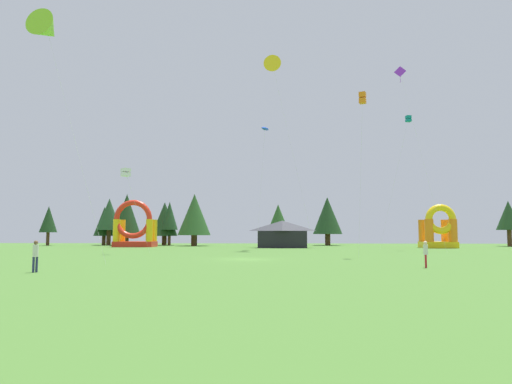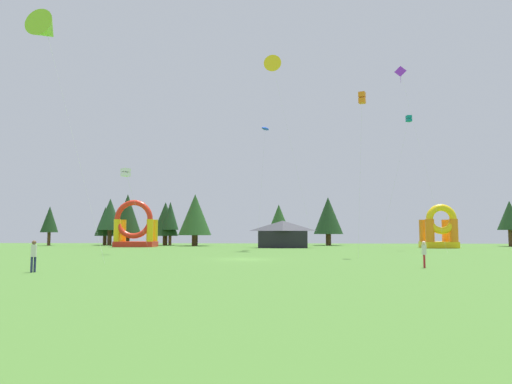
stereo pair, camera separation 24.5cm
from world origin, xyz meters
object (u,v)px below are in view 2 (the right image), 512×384
object	(u,v)px
inflatable_blue_arch	(135,229)
inflatable_red_slide	(439,231)
kite_blue_parafoil	(265,129)
kite_yellow_delta	(273,66)
person_near_camera	(424,252)
kite_lime_delta	(46,30)
kite_orange_box	(362,98)
kite_white_box	(126,172)
festival_tent	(283,234)
person_left_edge	(34,253)
kite_teal_box	(409,119)
kite_purple_diamond	(401,74)

from	to	relation	value
inflatable_blue_arch	inflatable_red_slide	world-z (taller)	inflatable_blue_arch
kite_blue_parafoil	kite_yellow_delta	bearing A→B (deg)	-61.60
person_near_camera	inflatable_red_slide	bearing A→B (deg)	173.14
kite_yellow_delta	kite_lime_delta	bearing A→B (deg)	-120.82
inflatable_red_slide	kite_orange_box	bearing A→B (deg)	-119.49
kite_orange_box	person_near_camera	world-z (taller)	kite_orange_box
kite_lime_delta	kite_white_box	size ratio (longest dim) A/B	2.09
kite_yellow_delta	person_near_camera	world-z (taller)	kite_yellow_delta
kite_blue_parafoil	festival_tent	bearing A→B (deg)	71.25
kite_orange_box	person_left_edge	xyz separation A→B (m)	(-21.35, -18.06, -13.71)
person_left_edge	inflatable_blue_arch	xyz separation A→B (m)	(-9.51, 47.74, 1.70)
person_near_camera	inflatable_red_slide	world-z (taller)	inflatable_red_slide
kite_orange_box	person_near_camera	xyz separation A→B (m)	(1.50, -13.24, -13.76)
kite_yellow_delta	person_near_camera	distance (m)	39.93
kite_teal_box	inflatable_red_slide	bearing A→B (deg)	52.40
kite_orange_box	inflatable_blue_arch	size ratio (longest dim) A/B	2.09
kite_yellow_delta	kite_white_box	xyz separation A→B (m)	(-15.41, -12.49, -15.71)
kite_yellow_delta	inflatable_blue_arch	xyz separation A→B (m)	(-22.15, 12.15, -21.55)
kite_teal_box	inflatable_blue_arch	xyz separation A→B (m)	(-40.13, 10.47, -14.54)
kite_orange_box	kite_teal_box	xyz separation A→B (m)	(9.28, 19.21, 2.53)
person_near_camera	person_left_edge	bearing A→B (deg)	-66.05
kite_lime_delta	kite_white_box	distance (m)	17.77
kite_lime_delta	kite_orange_box	size ratio (longest dim) A/B	1.23
kite_purple_diamond	inflatable_red_slide	distance (m)	24.10
kite_lime_delta	inflatable_red_slide	distance (m)	57.09
inflatable_red_slide	festival_tent	world-z (taller)	inflatable_red_slide
person_left_edge	inflatable_red_slide	world-z (taller)	inflatable_red_slide
kite_teal_box	kite_lime_delta	bearing A→B (deg)	-139.56
festival_tent	person_near_camera	bearing A→B (deg)	-77.11
kite_yellow_delta	kite_white_box	bearing A→B (deg)	-140.98
kite_yellow_delta	kite_purple_diamond	bearing A→B (deg)	-5.87
kite_blue_parafoil	kite_lime_delta	bearing A→B (deg)	-117.26
person_near_camera	festival_tent	bearing A→B (deg)	-155.07
kite_yellow_delta	kite_white_box	size ratio (longest dim) A/B	2.83
person_left_edge	person_near_camera	bearing A→B (deg)	-32.62
kite_white_box	kite_teal_box	bearing A→B (deg)	22.98
person_left_edge	person_near_camera	xyz separation A→B (m)	(22.84, 4.82, -0.05)
kite_blue_parafoil	kite_white_box	bearing A→B (deg)	-134.25
kite_orange_box	person_near_camera	bearing A→B (deg)	-83.55
kite_white_box	kite_blue_parafoil	xyz separation A→B (m)	(14.25, 14.63, 7.74)
kite_yellow_delta	person_left_edge	bearing A→B (deg)	-109.55
person_left_edge	inflatable_blue_arch	world-z (taller)	inflatable_blue_arch
person_near_camera	festival_tent	xyz separation A→B (m)	(-9.07, 39.65, 1.00)
inflatable_blue_arch	kite_orange_box	bearing A→B (deg)	-43.90
inflatable_blue_arch	kite_lime_delta	bearing A→B (deg)	-82.06
kite_purple_diamond	person_near_camera	bearing A→B (deg)	-101.81
kite_orange_box	kite_blue_parafoil	size ratio (longest dim) A/B	0.92
kite_teal_box	person_near_camera	distance (m)	37.14
kite_lime_delta	inflatable_blue_arch	world-z (taller)	kite_lime_delta
inflatable_red_slide	person_near_camera	bearing A→B (deg)	-108.89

